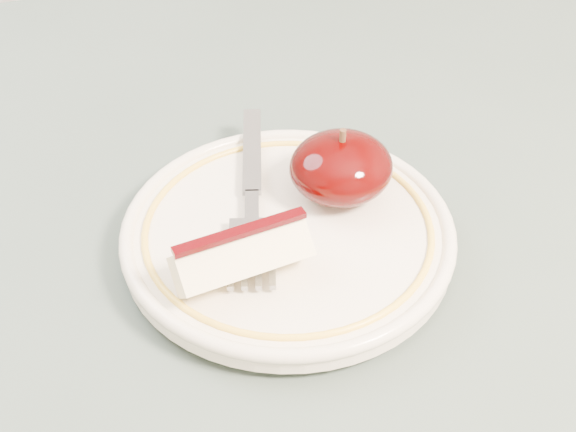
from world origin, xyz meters
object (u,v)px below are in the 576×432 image
object	(u,v)px
apple_half	(341,167)
fork	(252,194)
table	(245,410)
plate	(288,233)

from	to	relation	value
apple_half	fork	distance (m)	0.06
table	plate	xyz separation A→B (m)	(0.05, 0.04, 0.10)
plate	apple_half	size ratio (longest dim) A/B	3.12
table	fork	distance (m)	0.14
plate	fork	distance (m)	0.04
table	fork	world-z (taller)	fork
plate	fork	world-z (taller)	fork
table	apple_half	xyz separation A→B (m)	(0.09, 0.07, 0.13)
table	apple_half	world-z (taller)	apple_half
fork	table	bearing A→B (deg)	175.00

